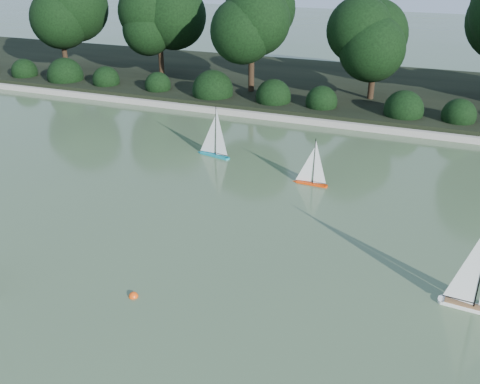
{
  "coord_description": "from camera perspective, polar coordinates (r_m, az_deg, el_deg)",
  "views": [
    {
      "loc": [
        3.35,
        -6.21,
        4.95
      ],
      "look_at": [
        0.0,
        2.25,
        0.7
      ],
      "focal_mm": 40.0,
      "sensor_mm": 36.0,
      "label": 1
    }
  ],
  "objects": [
    {
      "name": "ground",
      "position": [
        8.62,
        -5.61,
        -10.15
      ],
      "size": [
        80.0,
        80.0,
        0.0
      ],
      "primitive_type": "plane",
      "color": "#36492B",
      "rests_on": "ground"
    },
    {
      "name": "far_bank",
      "position": [
        20.09,
        11.53,
        10.7
      ],
      "size": [
        40.0,
        8.0,
        0.3
      ],
      "primitive_type": "cube",
      "color": "black",
      "rests_on": "ground"
    },
    {
      "name": "sailboat_orange",
      "position": [
        12.12,
        7.36,
        1.65
      ],
      "size": [
        0.85,
        0.19,
        1.16
      ],
      "color": "#E83805",
      "rests_on": "ground"
    },
    {
      "name": "shrub_hedge",
      "position": [
        17.06,
        9.6,
        9.39
      ],
      "size": [
        29.1,
        1.1,
        1.1
      ],
      "color": "black",
      "rests_on": "ground"
    },
    {
      "name": "sailboat_teal",
      "position": [
        13.69,
        -3.03,
        4.78
      ],
      "size": [
        1.02,
        0.37,
        1.4
      ],
      "color": "#117F8C",
      "rests_on": "ground"
    },
    {
      "name": "tree_line",
      "position": [
        17.93,
        15.26,
        16.8
      ],
      "size": [
        26.31,
        3.93,
        4.39
      ],
      "color": "black",
      "rests_on": "ground"
    },
    {
      "name": "pond_coping",
      "position": [
        16.32,
        8.8,
        7.4
      ],
      "size": [
        40.0,
        0.35,
        0.18
      ],
      "primitive_type": "cube",
      "color": "gray",
      "rests_on": "ground"
    },
    {
      "name": "race_buoy",
      "position": [
        8.55,
        -11.3,
        -10.88
      ],
      "size": [
        0.15,
        0.15,
        0.15
      ],
      "primitive_type": "sphere",
      "color": "#E7460C",
      "rests_on": "ground"
    }
  ]
}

